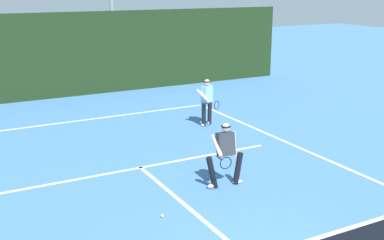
# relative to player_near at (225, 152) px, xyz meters

# --- Properties ---
(court_line_baseline_far) EXTENTS (9.52, 0.10, 0.01)m
(court_line_baseline_far) POSITION_rel_player_near_xyz_m (-1.33, 7.34, -0.85)
(court_line_baseline_far) COLOR white
(court_line_baseline_far) RESTS_ON ground_plane
(court_line_service) EXTENTS (7.76, 0.10, 0.01)m
(court_line_service) POSITION_rel_player_near_xyz_m (-1.33, 2.06, -0.85)
(court_line_service) COLOR white
(court_line_service) RESTS_ON ground_plane
(court_line_centre) EXTENTS (0.10, 6.40, 0.01)m
(court_line_centre) POSITION_rel_player_near_xyz_m (-1.33, -1.06, -0.85)
(court_line_centre) COLOR white
(court_line_centre) RESTS_ON ground_plane
(player_near) EXTENTS (0.98, 0.88, 1.56)m
(player_near) POSITION_rel_player_near_xyz_m (0.00, 0.00, 0.00)
(player_near) COLOR black
(player_near) RESTS_ON ground_plane
(player_far) EXTENTS (0.68, 0.92, 1.59)m
(player_far) POSITION_rel_player_near_xyz_m (2.23, 4.75, 0.02)
(player_far) COLOR black
(player_far) RESTS_ON ground_plane
(tennis_ball) EXTENTS (0.07, 0.07, 0.07)m
(tennis_ball) POSITION_rel_player_near_xyz_m (-2.02, -0.79, -0.82)
(tennis_ball) COLOR #D1E033
(tennis_ball) RESTS_ON ground_plane
(back_fence_windscreen) EXTENTS (22.30, 0.12, 3.56)m
(back_fence_windscreen) POSITION_rel_player_near_xyz_m (-1.33, 11.34, 0.93)
(back_fence_windscreen) COLOR black
(back_fence_windscreen) RESTS_ON ground_plane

